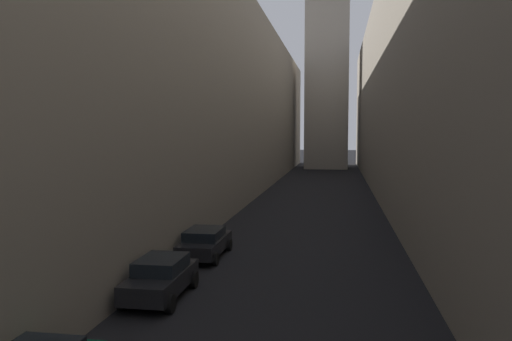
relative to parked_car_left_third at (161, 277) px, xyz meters
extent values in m
plane|color=black|center=(4.40, 28.04, -0.80)|extent=(264.00, 264.00, 0.00)
cube|color=gray|center=(-7.54, 30.04, 8.28)|extent=(12.89, 108.00, 18.15)
cube|color=gray|center=(15.65, 30.04, 9.20)|extent=(11.50, 108.00, 19.99)
cube|color=#9E9384|center=(4.40, 70.13, 20.63)|extent=(7.18, 7.18, 42.84)
cube|color=black|center=(0.00, -0.02, -0.13)|extent=(1.71, 4.20, 0.68)
cube|color=black|center=(0.00, 0.07, 0.47)|extent=(1.57, 2.17, 0.50)
cylinder|color=black|center=(-0.85, 1.40, -0.47)|extent=(0.22, 0.65, 0.65)
cylinder|color=black|center=(0.85, 1.40, -0.47)|extent=(0.22, 0.65, 0.65)
cylinder|color=black|center=(-0.85, -1.45, -0.47)|extent=(0.22, 0.65, 0.65)
cylinder|color=black|center=(0.85, -1.45, -0.47)|extent=(0.22, 0.65, 0.65)
cube|color=black|center=(0.00, 6.27, -0.17)|extent=(1.78, 4.40, 0.63)
cube|color=black|center=(0.00, 6.20, 0.38)|extent=(1.63, 2.32, 0.47)
cylinder|color=black|center=(-0.89, 7.77, -0.49)|extent=(0.22, 0.62, 0.62)
cylinder|color=black|center=(0.89, 7.77, -0.49)|extent=(0.22, 0.62, 0.62)
cylinder|color=black|center=(-0.89, 4.77, -0.49)|extent=(0.22, 0.62, 0.62)
cylinder|color=black|center=(0.89, 4.77, -0.49)|extent=(0.22, 0.62, 0.62)
camera|label=1|loc=(6.39, -17.56, 5.33)|focal=35.66mm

